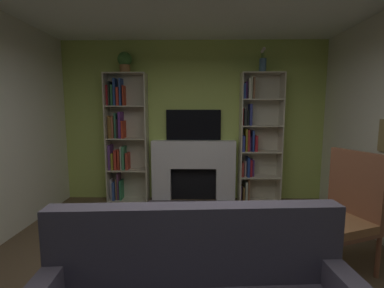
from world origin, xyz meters
TOP-DOWN VIEW (x-y plane):
  - wall_back_accent at (0.00, 2.71)m, footprint 4.74×0.06m
  - fireplace at (0.00, 2.57)m, footprint 1.57×0.52m
  - tv at (0.00, 2.65)m, footprint 0.97×0.06m
  - bookshelf_left at (-1.25, 2.57)m, footprint 0.71×0.30m
  - bookshelf_right at (1.07, 2.57)m, footprint 0.71×0.31m
  - potted_plant at (-1.16, 2.53)m, footprint 0.24×0.24m
  - vase_with_flowers at (1.16, 2.53)m, footprint 0.12×0.12m
  - armchair at (1.53, 0.53)m, footprint 0.81×0.80m

SIDE VIEW (x-z plane):
  - fireplace at x=0.00m, z-range 0.03..1.11m
  - armchair at x=1.53m, z-range -0.01..1.20m
  - bookshelf_left at x=-1.25m, z-range -0.01..2.24m
  - bookshelf_right at x=1.07m, z-range -0.01..2.24m
  - tv at x=0.00m, z-range 1.09..1.62m
  - wall_back_accent at x=0.00m, z-range 0.00..2.82m
  - vase_with_flowers at x=1.16m, z-range 2.19..2.60m
  - potted_plant at x=-1.16m, z-range 2.26..2.61m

